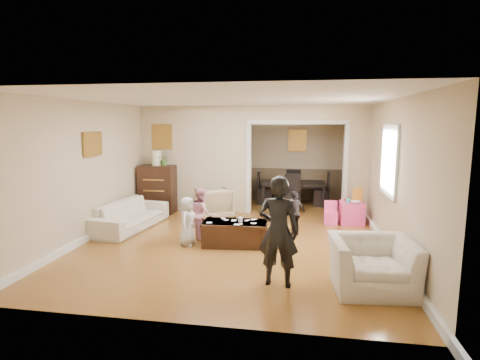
% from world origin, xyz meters
% --- Properties ---
extents(floor, '(7.00, 7.00, 0.00)m').
position_xyz_m(floor, '(0.00, 0.00, 0.00)').
color(floor, '#A16D29').
rests_on(floor, ground).
extents(partition_left, '(2.75, 0.18, 2.60)m').
position_xyz_m(partition_left, '(-1.38, 1.80, 1.30)').
color(partition_left, tan).
rests_on(partition_left, ground).
extents(partition_right, '(0.55, 0.18, 2.60)m').
position_xyz_m(partition_right, '(2.48, 1.80, 1.30)').
color(partition_right, tan).
rests_on(partition_right, ground).
extents(partition_header, '(2.22, 0.18, 0.35)m').
position_xyz_m(partition_header, '(1.10, 1.80, 2.42)').
color(partition_header, tan).
rests_on(partition_header, partition_right).
extents(window_pane, '(0.03, 0.95, 1.10)m').
position_xyz_m(window_pane, '(2.73, -0.40, 1.55)').
color(window_pane, white).
rests_on(window_pane, ground).
extents(framed_art_partition, '(0.45, 0.03, 0.55)m').
position_xyz_m(framed_art_partition, '(-2.20, 1.70, 1.85)').
color(framed_art_partition, brown).
rests_on(framed_art_partition, partition_left).
extents(framed_art_sofa_wall, '(0.03, 0.55, 0.40)m').
position_xyz_m(framed_art_sofa_wall, '(-2.71, -0.60, 1.80)').
color(framed_art_sofa_wall, brown).
extents(framed_art_alcove, '(0.45, 0.03, 0.55)m').
position_xyz_m(framed_art_alcove, '(1.10, 3.44, 1.70)').
color(framed_art_alcove, brown).
extents(sofa, '(1.00, 2.04, 0.57)m').
position_xyz_m(sofa, '(-2.29, -0.02, 0.29)').
color(sofa, silver).
rests_on(sofa, ground).
extents(armchair_back, '(1.04, 1.05, 0.70)m').
position_xyz_m(armchair_back, '(-0.76, 1.14, 0.35)').
color(armchair_back, tan).
rests_on(armchair_back, ground).
extents(armchair_front, '(1.13, 1.00, 0.68)m').
position_xyz_m(armchair_front, '(2.17, -2.26, 0.34)').
color(armchair_front, silver).
rests_on(armchair_front, ground).
extents(dresser, '(0.85, 0.48, 1.17)m').
position_xyz_m(dresser, '(-2.25, 1.42, 0.58)').
color(dresser, black).
rests_on(dresser, ground).
extents(table_lamp, '(0.22, 0.22, 0.36)m').
position_xyz_m(table_lamp, '(-2.25, 1.42, 1.35)').
color(table_lamp, '#FEF8CF').
rests_on(table_lamp, dresser).
extents(potted_plant, '(0.29, 0.25, 0.32)m').
position_xyz_m(potted_plant, '(-2.05, 1.42, 1.33)').
color(potted_plant, '#41662D').
rests_on(potted_plant, dresser).
extents(coffee_table, '(1.21, 0.69, 0.43)m').
position_xyz_m(coffee_table, '(0.06, -0.74, 0.22)').
color(coffee_table, '#371C11').
rests_on(coffee_table, ground).
extents(coffee_cup, '(0.11, 0.11, 0.10)m').
position_xyz_m(coffee_cup, '(0.16, -0.79, 0.48)').
color(coffee_cup, silver).
rests_on(coffee_cup, coffee_table).
extents(play_table, '(0.52, 0.52, 0.48)m').
position_xyz_m(play_table, '(2.33, 1.10, 0.24)').
color(play_table, '#E33B81').
rests_on(play_table, ground).
extents(cereal_box, '(0.20, 0.08, 0.30)m').
position_xyz_m(cereal_box, '(2.45, 1.20, 0.63)').
color(cereal_box, yellow).
rests_on(cereal_box, play_table).
extents(cyan_cup, '(0.08, 0.08, 0.08)m').
position_xyz_m(cyan_cup, '(2.23, 1.05, 0.52)').
color(cyan_cup, '#28C1CA').
rests_on(cyan_cup, play_table).
extents(toy_block, '(0.10, 0.09, 0.05)m').
position_xyz_m(toy_block, '(2.21, 1.22, 0.51)').
color(toy_block, red).
rests_on(toy_block, play_table).
extents(play_bowl, '(0.23, 0.23, 0.05)m').
position_xyz_m(play_bowl, '(2.38, 0.98, 0.51)').
color(play_bowl, white).
rests_on(play_bowl, play_table).
extents(dining_table, '(1.77, 1.06, 0.61)m').
position_xyz_m(dining_table, '(1.01, 2.83, 0.30)').
color(dining_table, black).
rests_on(dining_table, ground).
extents(adult_person, '(0.59, 0.43, 1.52)m').
position_xyz_m(adult_person, '(0.93, -2.32, 0.76)').
color(adult_person, black).
rests_on(adult_person, ground).
extents(child_kneel_a, '(0.32, 0.45, 0.89)m').
position_xyz_m(child_kneel_a, '(-0.79, -0.89, 0.44)').
color(child_kneel_a, silver).
rests_on(child_kneel_a, ground).
extents(child_kneel_b, '(0.54, 0.59, 0.98)m').
position_xyz_m(child_kneel_b, '(-0.64, -0.44, 0.49)').
color(child_kneel_b, pink).
rests_on(child_kneel_b, ground).
extents(child_toddler, '(0.52, 0.53, 0.90)m').
position_xyz_m(child_toddler, '(1.11, 0.01, 0.45)').
color(child_toddler, black).
rests_on(child_toddler, ground).
extents(craft_papers, '(0.90, 0.50, 0.00)m').
position_xyz_m(craft_papers, '(0.07, -0.73, 0.44)').
color(craft_papers, white).
rests_on(craft_papers, coffee_table).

